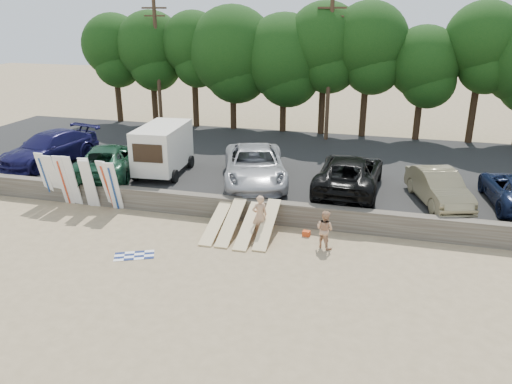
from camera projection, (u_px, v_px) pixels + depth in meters
ground at (221, 248)px, 19.76m from camera, size 120.00×120.00×0.00m
seawall at (243, 209)px, 22.30m from camera, size 44.00×0.50×1.00m
parking_lot at (279, 165)px, 29.16m from camera, size 44.00×14.50×0.70m
treeline at (310, 50)px, 33.40m from camera, size 33.50×6.18×8.82m
utility_poles at (329, 67)px, 31.91m from camera, size 25.80×0.26×9.00m
box_trailer at (163, 147)px, 26.01m from camera, size 2.55×4.19×2.57m
car_0 at (49, 148)px, 27.98m from camera, size 3.68×6.42×1.75m
car_1 at (110, 159)px, 26.11m from camera, size 4.20×6.36×1.62m
car_2 at (255, 166)px, 24.81m from camera, size 4.74×7.00×1.78m
car_3 at (349, 173)px, 23.82m from camera, size 3.06×6.25×1.71m
car_4 at (439, 187)px, 22.19m from camera, size 2.91×4.84×1.51m
surfboard_upright_0 at (46, 177)px, 24.10m from camera, size 0.55×0.64×2.56m
surfboard_upright_1 at (55, 179)px, 23.96m from camera, size 0.52×0.84×2.50m
surfboard_upright_2 at (64, 180)px, 23.69m from camera, size 0.50×0.65×2.55m
surfboard_upright_3 at (72, 181)px, 23.60m from camera, size 0.52×0.64×2.55m
surfboard_upright_4 at (88, 182)px, 23.39m from camera, size 0.60×0.73×2.55m
surfboard_upright_5 at (89, 184)px, 23.23m from camera, size 0.63×0.90×2.50m
surfboard_upright_6 at (113, 186)px, 22.93m from camera, size 0.63×0.91×2.50m
surfboard_upright_7 at (107, 185)px, 23.11m from camera, size 0.57×0.85×2.51m
surfboard_low_0 at (216, 223)px, 21.03m from camera, size 0.56×2.90×0.89m
surfboard_low_1 at (231, 222)px, 20.82m from camera, size 0.56×2.85×1.08m
surfboard_low_2 at (249, 225)px, 20.58m from camera, size 0.56×2.87×1.02m
surfboard_low_3 at (267, 224)px, 20.50m from camera, size 0.56×2.81×1.19m
beachgoer_a at (260, 216)px, 20.59m from camera, size 0.77×0.69×1.77m
beachgoer_b at (325, 229)px, 19.58m from camera, size 0.95×0.89×1.55m
cooler at (216, 221)px, 21.90m from camera, size 0.39×0.31×0.32m
gear_bag at (306, 233)px, 20.79m from camera, size 0.33×0.29×0.22m
beach_towel at (134, 256)px, 19.14m from camera, size 1.99×1.99×0.00m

